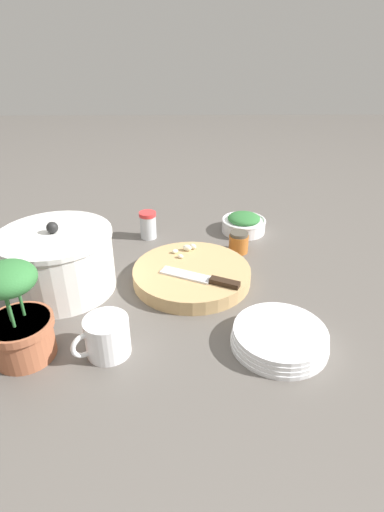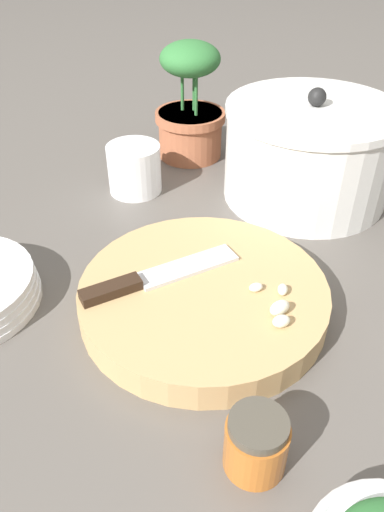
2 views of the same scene
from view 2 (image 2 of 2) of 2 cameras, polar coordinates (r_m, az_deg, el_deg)
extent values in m
plane|color=#56514C|center=(0.65, 1.61, -4.46)|extent=(5.00, 5.00, 0.00)
cylinder|color=tan|center=(0.62, 1.29, -4.67)|extent=(0.31, 0.31, 0.04)
cube|color=black|center=(0.60, -9.25, -3.82)|extent=(0.05, 0.08, 0.01)
cube|color=silver|center=(0.63, -0.49, -1.23)|extent=(0.09, 0.13, 0.01)
ellipsoid|color=silver|center=(0.60, 10.33, -3.78)|extent=(0.02, 0.02, 0.01)
ellipsoid|color=silver|center=(0.56, 10.17, -7.34)|extent=(0.02, 0.02, 0.01)
ellipsoid|color=white|center=(0.57, 9.99, -5.85)|extent=(0.02, 0.03, 0.02)
ellipsoid|color=silver|center=(0.60, 7.32, -3.56)|extent=(0.02, 0.02, 0.01)
cylinder|color=white|center=(0.86, -6.59, 9.89)|extent=(0.09, 0.09, 0.08)
torus|color=white|center=(0.90, -6.22, 11.40)|extent=(0.04, 0.05, 0.06)
cylinder|color=#B26023|center=(0.48, 7.30, -20.72)|extent=(0.06, 0.06, 0.05)
cylinder|color=#474238|center=(0.46, 7.62, -18.61)|extent=(0.05, 0.05, 0.01)
cylinder|color=silver|center=(0.85, 13.11, 11.03)|extent=(0.27, 0.27, 0.14)
cylinder|color=silver|center=(0.82, 13.89, 15.91)|extent=(0.28, 0.28, 0.01)
sphere|color=black|center=(0.81, 14.11, 17.22)|extent=(0.03, 0.03, 0.03)
cylinder|color=#A35B3D|center=(0.98, -0.20, 13.77)|extent=(0.12, 0.12, 0.09)
cylinder|color=#A35B3D|center=(0.97, -0.21, 15.70)|extent=(0.13, 0.13, 0.02)
ellipsoid|color=#2D6B33|center=(0.93, -0.22, 21.63)|extent=(0.11, 0.11, 0.06)
cylinder|color=#2D6B33|center=(0.96, -1.12, 19.05)|extent=(0.01, 0.01, 0.10)
cylinder|color=#2D6B33|center=(0.96, 0.24, 19.03)|extent=(0.01, 0.01, 0.10)
cylinder|color=#2D6B33|center=(0.93, 0.48, 18.54)|extent=(0.01, 0.01, 0.10)
camera|label=1|loc=(1.23, -43.92, 35.68)|focal=28.00mm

